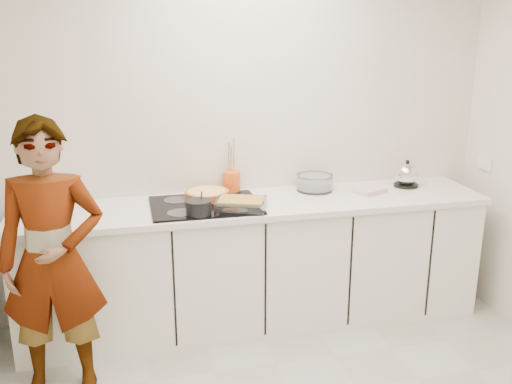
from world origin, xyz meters
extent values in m
cube|color=silver|center=(0.00, 1.60, 1.30)|extent=(3.60, 0.00, 2.60)
cube|color=white|center=(1.79, 1.33, 1.07)|extent=(0.02, 0.15, 0.09)
cube|color=white|center=(0.00, 1.28, 0.43)|extent=(3.20, 0.58, 0.87)
cube|color=white|center=(0.00, 1.28, 0.89)|extent=(3.24, 0.64, 0.04)
cube|color=black|center=(-0.35, 1.26, 0.92)|extent=(0.72, 0.54, 0.01)
cylinder|color=#BC592E|center=(-0.32, 1.41, 0.95)|extent=(0.41, 0.41, 0.05)
cylinder|color=#F5D166|center=(-0.32, 1.41, 0.97)|extent=(0.35, 0.35, 0.01)
cylinder|color=black|center=(-0.42, 1.07, 0.97)|extent=(0.19, 0.19, 0.09)
cylinder|color=silver|center=(-0.40, 1.09, 1.01)|extent=(0.02, 0.06, 0.14)
cube|color=silver|center=(-0.13, 1.13, 0.95)|extent=(0.38, 0.33, 0.06)
cube|color=gold|center=(-0.13, 1.13, 0.97)|extent=(0.34, 0.29, 0.02)
cylinder|color=silver|center=(0.48, 1.45, 0.97)|extent=(0.35, 0.35, 0.12)
cylinder|color=white|center=(0.48, 1.45, 0.95)|extent=(0.29, 0.29, 0.06)
cube|color=white|center=(0.85, 1.31, 0.93)|extent=(0.26, 0.23, 0.04)
cylinder|color=black|center=(1.18, 1.39, 0.92)|extent=(0.20, 0.20, 0.02)
sphere|color=silver|center=(1.18, 1.39, 1.00)|extent=(0.19, 0.19, 0.17)
sphere|color=black|center=(1.18, 1.39, 1.10)|extent=(0.03, 0.03, 0.03)
cylinder|color=#EA5A1A|center=(-0.11, 1.54, 0.99)|extent=(0.15, 0.15, 0.15)
imported|color=white|center=(-1.28, 0.78, 0.81)|extent=(0.61, 0.42, 1.62)
camera|label=1|loc=(-0.84, -2.34, 2.09)|focal=40.00mm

